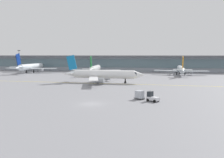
{
  "coord_description": "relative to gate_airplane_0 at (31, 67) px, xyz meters",
  "views": [
    {
      "loc": [
        11.41,
        -42.37,
        9.87
      ],
      "look_at": [
        1.04,
        19.44,
        3.0
      ],
      "focal_mm": 35.16,
      "sensor_mm": 36.0,
      "label": 1
    }
  ],
  "objects": [
    {
      "name": "terminal_concourse",
      "position": [
        54.18,
        19.82,
        1.68
      ],
      "size": [
        210.2,
        11.0,
        9.6
      ],
      "color": "#8C939E",
      "rests_on": "ground_plane"
    },
    {
      "name": "gate_airplane_2",
      "position": [
        81.36,
        -1.56,
        -0.42
      ],
      "size": [
        26.32,
        28.37,
        9.39
      ],
      "rotation": [
        0.0,
        0.0,
        1.5
      ],
      "color": "white",
      "rests_on": "ground_plane"
    },
    {
      "name": "taxiway_centreline_stripe",
      "position": [
        50.03,
        -40.37,
        -3.23
      ],
      "size": [
        109.96,
        3.67,
        0.01
      ],
      "primitive_type": "cube",
      "rotation": [
        0.0,
        0.0,
        -0.03
      ],
      "color": "yellow",
      "rests_on": "ground_plane"
    },
    {
      "name": "gate_airplane_0",
      "position": [
        0.0,
        0.0,
        0.0
      ],
      "size": [
        30.29,
        32.57,
        10.79
      ],
      "rotation": [
        0.0,
        0.0,
        1.61
      ],
      "color": "white",
      "rests_on": "ground_plane"
    },
    {
      "name": "cargo_dolly_lead",
      "position": [
        63.67,
        -65.69,
        -2.18
      ],
      "size": [
        2.64,
        2.5,
        1.94
      ],
      "rotation": [
        0.0,
        0.0,
        -0.6
      ],
      "color": "#595B60",
      "rests_on": "ground_plane"
    },
    {
      "name": "ground_plane",
      "position": [
        54.18,
        -72.11,
        -3.24
      ],
      "size": [
        400.0,
        400.0,
        0.0
      ],
      "primitive_type": "plane",
      "color": "gray"
    },
    {
      "name": "apron_light_mast_0",
      "position": [
        -15.29,
        13.0,
        3.9
      ],
      "size": [
        1.8,
        0.36,
        12.92
      ],
      "color": "gray",
      "rests_on": "ground_plane"
    },
    {
      "name": "gate_airplane_1",
      "position": [
        38.16,
        -4.14,
        -0.38
      ],
      "size": [
        26.72,
        28.83,
        9.54
      ],
      "rotation": [
        0.0,
        0.0,
        1.65
      ],
      "color": "white",
      "rests_on": "ground_plane"
    },
    {
      "name": "taxiing_regional_jet",
      "position": [
        49.65,
        -38.36,
        -0.25
      ],
      "size": [
        29.99,
        27.92,
        9.95
      ],
      "rotation": [
        0.0,
        0.0,
        -0.03
      ],
      "color": "white",
      "rests_on": "ground_plane"
    },
    {
      "name": "baggage_tug",
      "position": [
        66.43,
        -67.57,
        -2.34
      ],
      "size": [
        2.94,
        2.63,
        2.1
      ],
      "rotation": [
        0.0,
        0.0,
        -0.6
      ],
      "color": "silver",
      "rests_on": "ground_plane"
    }
  ]
}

